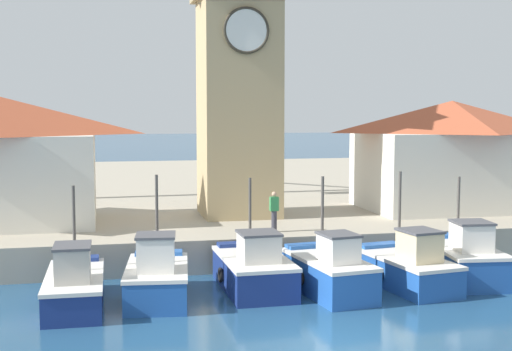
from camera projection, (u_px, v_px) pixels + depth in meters
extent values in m
plane|color=navy|center=(336.00, 342.00, 19.01)|extent=(300.00, 300.00, 0.00)
cube|color=#A89E89|center=(197.00, 193.00, 46.55)|extent=(120.00, 40.00, 1.30)
cube|color=navy|center=(75.00, 292.00, 22.44)|extent=(1.76, 4.67, 0.90)
cube|color=navy|center=(77.00, 260.00, 24.41)|extent=(1.46, 0.61, 0.24)
cube|color=silver|center=(74.00, 276.00, 22.39)|extent=(1.82, 4.73, 0.12)
cube|color=#B2ADA3|center=(73.00, 264.00, 21.54)|extent=(1.04, 1.41, 1.03)
cube|color=#4C4C51|center=(72.00, 246.00, 21.49)|extent=(1.12, 1.49, 0.08)
cylinder|color=#4C4742|center=(74.00, 228.00, 22.82)|extent=(0.10, 0.10, 2.75)
torus|color=black|center=(45.00, 292.00, 22.48)|extent=(0.13, 0.52, 0.52)
cube|color=#2356A8|center=(157.00, 284.00, 23.18)|extent=(2.36, 4.21, 1.01)
cube|color=#2356A8|center=(159.00, 254.00, 24.86)|extent=(1.69, 0.78, 0.24)
cube|color=silver|center=(157.00, 268.00, 23.12)|extent=(2.43, 4.28, 0.12)
cube|color=silver|center=(156.00, 254.00, 22.37)|extent=(1.28, 1.33, 1.09)
cube|color=#4C4C51|center=(156.00, 235.00, 22.31)|extent=(1.37, 1.42, 0.08)
cylinder|color=#4C4742|center=(157.00, 219.00, 23.47)|extent=(0.10, 0.10, 2.93)
torus|color=black|center=(125.00, 284.00, 23.27)|extent=(0.18, 0.53, 0.52)
cube|color=navy|center=(254.00, 275.00, 24.43)|extent=(2.17, 4.42, 1.05)
cube|color=navy|center=(242.00, 245.00, 26.25)|extent=(1.77, 0.64, 0.24)
cube|color=silver|center=(254.00, 258.00, 24.38)|extent=(2.23, 4.49, 0.12)
cube|color=beige|center=(259.00, 248.00, 23.58)|extent=(1.27, 1.34, 0.91)
cube|color=#4C4C51|center=(259.00, 233.00, 23.54)|extent=(1.35, 1.42, 0.08)
cylinder|color=#4C4742|center=(250.00, 216.00, 24.77)|extent=(0.10, 0.10, 2.65)
torus|color=black|center=(220.00, 275.00, 24.38)|extent=(0.13, 0.52, 0.52)
cube|color=#2356A8|center=(328.00, 277.00, 23.93)|extent=(2.26, 4.34, 1.12)
cube|color=#2356A8|center=(307.00, 247.00, 25.56)|extent=(1.53, 0.79, 0.24)
cube|color=silver|center=(329.00, 259.00, 23.87)|extent=(2.33, 4.40, 0.12)
cube|color=silver|center=(338.00, 249.00, 23.14)|extent=(1.19, 1.37, 0.86)
cube|color=#4C4C51|center=(339.00, 234.00, 23.10)|extent=(1.28, 1.46, 0.08)
cylinder|color=#4C4742|center=(322.00, 216.00, 24.22)|extent=(0.10, 0.10, 2.69)
torus|color=black|center=(300.00, 278.00, 23.80)|extent=(0.19, 0.53, 0.52)
cube|color=#2356A8|center=(407.00, 273.00, 24.80)|extent=(2.45, 4.47, 0.97)
cube|color=#2356A8|center=(379.00, 246.00, 26.48)|extent=(1.63, 0.83, 0.24)
cube|color=silver|center=(407.00, 258.00, 24.75)|extent=(2.52, 4.53, 0.12)
cube|color=beige|center=(419.00, 246.00, 24.00)|extent=(1.28, 1.42, 0.99)
cube|color=#4C4C51|center=(420.00, 231.00, 23.95)|extent=(1.37, 1.51, 0.08)
cylinder|color=#4C4742|center=(400.00, 213.00, 25.09)|extent=(0.10, 0.10, 2.93)
torus|color=black|center=(379.00, 274.00, 24.64)|extent=(0.20, 0.53, 0.52)
cube|color=#2356A8|center=(462.00, 265.00, 25.80)|extent=(2.39, 4.34, 1.12)
cube|color=#2356A8|center=(444.00, 237.00, 27.54)|extent=(1.73, 0.77, 0.24)
cube|color=silver|center=(463.00, 248.00, 25.74)|extent=(2.45, 4.40, 0.12)
cube|color=silver|center=(471.00, 237.00, 24.96)|extent=(1.30, 1.36, 0.96)
cube|color=#4C4C51|center=(472.00, 222.00, 24.91)|extent=(1.39, 1.45, 0.08)
cylinder|color=#4C4742|center=(458.00, 210.00, 26.13)|extent=(0.10, 0.10, 2.48)
torus|color=black|center=(432.00, 264.00, 25.89)|extent=(0.17, 0.53, 0.52)
cube|color=tan|center=(239.00, 109.00, 32.34)|extent=(3.42, 3.42, 9.75)
cylinder|color=white|center=(246.00, 30.00, 30.30)|extent=(1.88, 0.12, 1.88)
torus|color=#332D23|center=(246.00, 30.00, 30.26)|extent=(2.00, 0.12, 2.00)
cube|color=silver|center=(451.00, 170.00, 34.78)|extent=(8.38, 5.75, 3.75)
pyramid|color=#B25133|center=(452.00, 116.00, 34.53)|extent=(8.78, 6.15, 1.52)
cylinder|color=#33333D|center=(274.00, 221.00, 28.31)|extent=(0.22, 0.22, 0.85)
cube|color=#338C4C|center=(274.00, 204.00, 28.25)|extent=(0.34, 0.22, 0.56)
sphere|color=tan|center=(274.00, 194.00, 28.21)|extent=(0.20, 0.20, 0.20)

